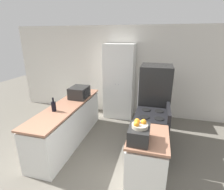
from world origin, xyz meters
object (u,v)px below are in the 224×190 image
(refrigerator, at_px, (154,103))
(fruit_bowl, at_px, (140,125))
(microwave, at_px, (79,92))
(toaster_oven, at_px, (139,134))
(pantry_cabinet, at_px, (119,82))
(stove, at_px, (151,135))
(wine_bottle, at_px, (54,106))

(refrigerator, bearing_deg, fruit_bowl, -95.31)
(microwave, xyz_separation_m, fruit_bowl, (1.59, -1.47, 0.12))
(toaster_oven, distance_m, fruit_bowl, 0.15)
(pantry_cabinet, height_order, stove, pantry_cabinet)
(stove, distance_m, fruit_bowl, 1.19)
(wine_bottle, bearing_deg, refrigerator, 29.82)
(wine_bottle, height_order, fruit_bowl, fruit_bowl)
(fruit_bowl, bearing_deg, wine_bottle, 160.63)
(stove, distance_m, microwave, 1.90)
(pantry_cabinet, distance_m, toaster_oven, 2.73)
(toaster_oven, bearing_deg, wine_bottle, 160.72)
(refrigerator, bearing_deg, pantry_cabinet, 138.97)
(stove, bearing_deg, refrigerator, 89.09)
(stove, height_order, fruit_bowl, fruit_bowl)
(stove, relative_size, wine_bottle, 3.82)
(refrigerator, height_order, wine_bottle, refrigerator)
(refrigerator, distance_m, wine_bottle, 2.20)
(pantry_cabinet, xyz_separation_m, stove, (1.01, -1.64, -0.60))
(stove, height_order, wine_bottle, wine_bottle)
(refrigerator, bearing_deg, stove, -90.91)
(pantry_cabinet, height_order, wine_bottle, pantry_cabinet)
(microwave, bearing_deg, wine_bottle, -99.97)
(refrigerator, distance_m, fruit_bowl, 1.74)
(stove, xyz_separation_m, microwave, (-1.74, 0.52, 0.57))
(pantry_cabinet, height_order, microwave, pantry_cabinet)
(wine_bottle, bearing_deg, stove, 10.19)
(pantry_cabinet, xyz_separation_m, fruit_bowl, (0.87, -2.60, 0.10))
(toaster_oven, bearing_deg, stove, 81.09)
(stove, height_order, refrigerator, refrigerator)
(refrigerator, xyz_separation_m, toaster_oven, (-0.16, -1.70, 0.15))
(microwave, bearing_deg, stove, -16.65)
(pantry_cabinet, bearing_deg, fruit_bowl, -71.50)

